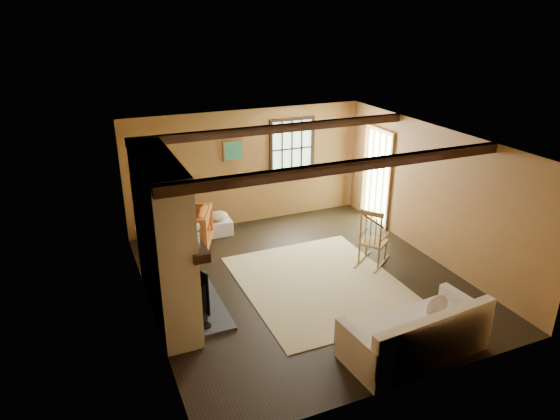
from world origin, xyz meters
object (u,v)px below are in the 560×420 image
sofa (417,337)px  laundry_basket (219,227)px  rocking_chair (373,241)px  fireplace (165,244)px  armchair (187,229)px

sofa → laundry_basket: bearing=100.4°
rocking_chair → laundry_basket: rocking_chair is taller
fireplace → sofa: fireplace is taller
fireplace → laundry_basket: fireplace is taller
laundry_basket → armchair: armchair is taller
rocking_chair → armchair: bearing=19.7°
sofa → armchair: armchair is taller
fireplace → laundry_basket: (1.46, 2.35, -0.95)m
laundry_basket → sofa: bearing=-74.7°
fireplace → armchair: 2.23m
rocking_chair → armchair: (-2.86, 1.91, -0.05)m
rocking_chair → armchair: size_ratio=1.22×
fireplace → rocking_chair: 3.65m
laundry_basket → fireplace: bearing=-121.7°
sofa → rocking_chair: bearing=65.3°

